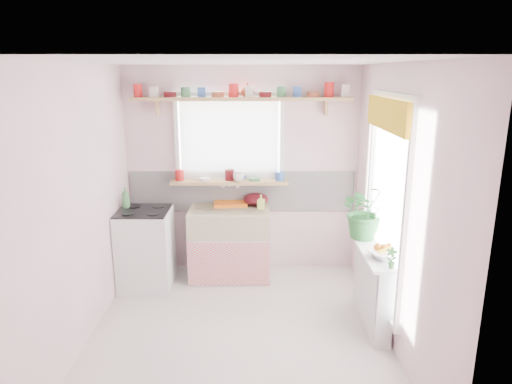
{
  "coord_description": "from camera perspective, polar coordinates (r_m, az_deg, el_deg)",
  "views": [
    {
      "loc": [
        0.16,
        -3.84,
        2.42
      ],
      "look_at": [
        0.16,
        0.55,
        1.26
      ],
      "focal_mm": 32.0,
      "sensor_mm": 36.0,
      "label": 1
    }
  ],
  "objects": [
    {
      "name": "windowsill",
      "position": [
        5.48,
        -3.3,
        1.27
      ],
      "size": [
        1.4,
        0.22,
        0.04
      ],
      "primitive_type": "cube",
      "color": "tan",
      "rests_on": "room"
    },
    {
      "name": "fruit_bowl",
      "position": [
        4.35,
        15.68,
        -7.5
      ],
      "size": [
        0.37,
        0.37,
        0.07
      ],
      "primitive_type": "imported",
      "rotation": [
        0.0,
        0.0,
        0.43
      ],
      "color": "silver",
      "rests_on": "radiator_ledge"
    },
    {
      "name": "sill_crockery",
      "position": [
        5.47,
        -3.32,
        2.06
      ],
      "size": [
        1.35,
        0.11,
        0.12
      ],
      "color": "red",
      "rests_on": "windowsill"
    },
    {
      "name": "room",
      "position": [
        4.84,
        5.87,
        2.21
      ],
      "size": [
        3.2,
        3.2,
        3.2
      ],
      "color": "silver",
      "rests_on": "ground"
    },
    {
      "name": "cooker",
      "position": [
        5.42,
        -13.6,
        -6.84
      ],
      "size": [
        0.58,
        0.58,
        0.93
      ],
      "color": "white",
      "rests_on": "ground"
    },
    {
      "name": "radiator_ledge",
      "position": [
        4.66,
        14.37,
        -11.41
      ],
      "size": [
        0.22,
        0.95,
        0.78
      ],
      "color": "white",
      "rests_on": "ground"
    },
    {
      "name": "jade_plant",
      "position": [
        4.74,
        13.51,
        -2.28
      ],
      "size": [
        0.6,
        0.55,
        0.57
      ],
      "primitive_type": "imported",
      "rotation": [
        0.0,
        0.0,
        0.22
      ],
      "color": "#2B6D31",
      "rests_on": "radiator_ledge"
    },
    {
      "name": "sill_bowl",
      "position": [
        5.53,
        -2.08,
        1.9
      ],
      "size": [
        0.19,
        0.19,
        0.06
      ],
      "primitive_type": "imported",
      "rotation": [
        0.0,
        0.0,
        -0.08
      ],
      "color": "#385EB6",
      "rests_on": "windowsill"
    },
    {
      "name": "sink_unit",
      "position": [
        5.52,
        -3.3,
        -6.35
      ],
      "size": [
        0.95,
        0.65,
        1.11
      ],
      "color": "white",
      "rests_on": "ground"
    },
    {
      "name": "cooker_bottle",
      "position": [
        5.39,
        -16.0,
        -0.68
      ],
      "size": [
        0.12,
        0.12,
        0.24
      ],
      "primitive_type": "imported",
      "rotation": [
        0.0,
        0.0,
        0.35
      ],
      "color": "#458B4C",
      "rests_on": "cooker"
    },
    {
      "name": "pine_shelf",
      "position": [
        5.32,
        -1.82,
        11.56
      ],
      "size": [
        2.52,
        0.24,
        0.04
      ],
      "primitive_type": "cube",
      "color": "tan",
      "rests_on": "room"
    },
    {
      "name": "colander",
      "position": [
        5.55,
        0.01,
        -0.88
      ],
      "size": [
        0.39,
        0.39,
        0.14
      ],
      "primitive_type": "ellipsoid",
      "rotation": [
        0.0,
        0.0,
        0.29
      ],
      "color": "#550E18",
      "rests_on": "sink_unit"
    },
    {
      "name": "shelf_vase",
      "position": [
        5.38,
        -1.08,
        12.67
      ],
      "size": [
        0.17,
        0.17,
        0.16
      ],
      "primitive_type": "imported",
      "rotation": [
        0.0,
        0.0,
        0.13
      ],
      "color": "#AA5A34",
      "rests_on": "pine_shelf"
    },
    {
      "name": "sill_cup",
      "position": [
        5.4,
        -2.22,
        1.86
      ],
      "size": [
        0.16,
        0.16,
        0.1
      ],
      "primitive_type": "imported",
      "rotation": [
        0.0,
        0.0,
        0.23
      ],
      "color": "silver",
      "rests_on": "windowsill"
    },
    {
      "name": "herb_pot",
      "position": [
        4.13,
        16.57,
        -7.92
      ],
      "size": [
        0.12,
        0.1,
        0.19
      ],
      "primitive_type": "imported",
      "rotation": [
        0.0,
        0.0,
        -0.4
      ],
      "color": "#2B5A24",
      "rests_on": "radiator_ledge"
    },
    {
      "name": "dish_tray",
      "position": [
        5.57,
        -3.22,
        -1.38
      ],
      "size": [
        0.42,
        0.33,
        0.04
      ],
      "primitive_type": "cube",
      "rotation": [
        0.0,
        0.0,
        0.09
      ],
      "color": "orange",
      "rests_on": "sink_unit"
    },
    {
      "name": "fruit",
      "position": [
        4.34,
        15.79,
        -6.75
      ],
      "size": [
        0.2,
        0.14,
        0.1
      ],
      "color": "orange",
      "rests_on": "fruit_bowl"
    },
    {
      "name": "shelf_crockery",
      "position": [
        5.32,
        -1.83,
        12.37
      ],
      "size": [
        2.47,
        0.11,
        0.12
      ],
      "color": "red",
      "rests_on": "pine_shelf"
    },
    {
      "name": "soap_bottle_sink",
      "position": [
        5.37,
        0.63,
        -1.25
      ],
      "size": [
        0.1,
        0.1,
        0.17
      ],
      "primitive_type": "imported",
      "rotation": [
        0.0,
        0.0,
        -0.27
      ],
      "color": "#CDE264",
      "rests_on": "sink_unit"
    }
  ]
}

